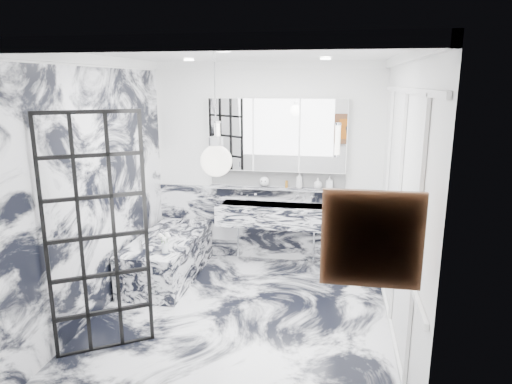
% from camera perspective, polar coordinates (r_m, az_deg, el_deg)
% --- Properties ---
extents(floor, '(3.60, 3.60, 0.00)m').
position_cam_1_polar(floor, '(5.23, -1.88, -15.31)').
color(floor, silver).
rests_on(floor, ground).
extents(ceiling, '(3.60, 3.60, 0.00)m').
position_cam_1_polar(ceiling, '(4.58, -2.17, 17.02)').
color(ceiling, white).
rests_on(ceiling, wall_back).
extents(wall_back, '(3.60, 0.00, 3.60)m').
position_cam_1_polar(wall_back, '(6.45, 1.36, 3.53)').
color(wall_back, white).
rests_on(wall_back, floor).
extents(wall_front, '(3.60, 0.00, 3.60)m').
position_cam_1_polar(wall_front, '(3.06, -9.19, -8.18)').
color(wall_front, white).
rests_on(wall_front, floor).
extents(wall_left, '(0.00, 3.60, 3.60)m').
position_cam_1_polar(wall_left, '(5.28, -19.25, 0.51)').
color(wall_left, white).
rests_on(wall_left, floor).
extents(wall_right, '(0.00, 3.60, 3.60)m').
position_cam_1_polar(wall_right, '(4.65, 17.63, -1.05)').
color(wall_right, white).
rests_on(wall_right, floor).
extents(marble_clad_back, '(3.18, 0.05, 1.05)m').
position_cam_1_polar(marble_clad_back, '(6.63, 1.28, -3.97)').
color(marble_clad_back, silver).
rests_on(marble_clad_back, floor).
extents(marble_clad_left, '(0.02, 3.56, 2.68)m').
position_cam_1_polar(marble_clad_left, '(5.29, -19.06, -0.13)').
color(marble_clad_left, silver).
rests_on(marble_clad_left, floor).
extents(panel_molding, '(0.03, 3.40, 2.30)m').
position_cam_1_polar(panel_molding, '(4.68, 17.30, -2.23)').
color(panel_molding, white).
rests_on(panel_molding, floor).
extents(soap_bottle_a, '(0.10, 0.10, 0.23)m').
position_cam_1_polar(soap_bottle_a, '(6.34, 5.43, 1.52)').
color(soap_bottle_a, '#8C5919').
rests_on(soap_bottle_a, ledge).
extents(soap_bottle_b, '(0.09, 0.09, 0.19)m').
position_cam_1_polar(soap_bottle_b, '(6.33, 9.16, 1.18)').
color(soap_bottle_b, '#4C4C51').
rests_on(soap_bottle_b, ledge).
extents(soap_bottle_c, '(0.14, 0.14, 0.16)m').
position_cam_1_polar(soap_bottle_c, '(6.33, 7.75, 1.09)').
color(soap_bottle_c, silver).
rests_on(soap_bottle_c, ledge).
extents(face_pot, '(0.14, 0.14, 0.14)m').
position_cam_1_polar(face_pot, '(6.41, 1.05, 1.33)').
color(face_pot, white).
rests_on(face_pot, ledge).
extents(amber_bottle, '(0.04, 0.04, 0.10)m').
position_cam_1_polar(amber_bottle, '(6.37, 3.83, 1.00)').
color(amber_bottle, '#8C5919').
rests_on(amber_bottle, ledge).
extents(flower_vase, '(0.08, 0.08, 0.12)m').
position_cam_1_polar(flower_vase, '(5.56, -11.32, -6.83)').
color(flower_vase, silver).
rests_on(flower_vase, bathtub).
extents(crittall_door, '(0.77, 0.50, 2.28)m').
position_cam_1_polar(crittall_door, '(4.46, -19.19, -5.34)').
color(crittall_door, black).
rests_on(crittall_door, floor).
extents(artwork, '(0.51, 0.05, 0.51)m').
position_cam_1_polar(artwork, '(2.88, 14.25, -5.76)').
color(artwork, '#C35A14').
rests_on(artwork, wall_front).
extents(pendant_light, '(0.22, 0.22, 0.22)m').
position_cam_1_polar(pendant_light, '(3.25, -4.98, 3.90)').
color(pendant_light, white).
rests_on(pendant_light, ceiling).
extents(trough_sink, '(1.60, 0.45, 0.30)m').
position_cam_1_polar(trough_sink, '(6.34, 2.32, -2.87)').
color(trough_sink, silver).
rests_on(trough_sink, wall_back).
extents(ledge, '(1.90, 0.14, 0.04)m').
position_cam_1_polar(ledge, '(6.41, 2.55, 0.46)').
color(ledge, silver).
rests_on(ledge, wall_back).
extents(subway_tile, '(1.90, 0.03, 0.23)m').
position_cam_1_polar(subway_tile, '(6.44, 2.64, 1.75)').
color(subway_tile, white).
rests_on(subway_tile, wall_back).
extents(mirror_cabinet, '(1.90, 0.16, 1.00)m').
position_cam_1_polar(mirror_cabinet, '(6.29, 2.63, 7.14)').
color(mirror_cabinet, white).
rests_on(mirror_cabinet, wall_back).
extents(sconce_left, '(0.07, 0.07, 0.40)m').
position_cam_1_polar(sconce_left, '(6.36, -4.88, 6.81)').
color(sconce_left, white).
rests_on(sconce_left, mirror_cabinet).
extents(sconce_right, '(0.07, 0.07, 0.40)m').
position_cam_1_polar(sconce_right, '(6.15, 10.15, 6.41)').
color(sconce_right, white).
rests_on(sconce_right, mirror_cabinet).
extents(bathtub, '(0.75, 1.65, 0.55)m').
position_cam_1_polar(bathtub, '(6.20, -10.92, -7.94)').
color(bathtub, silver).
rests_on(bathtub, floor).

